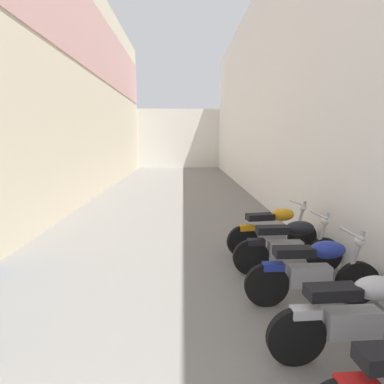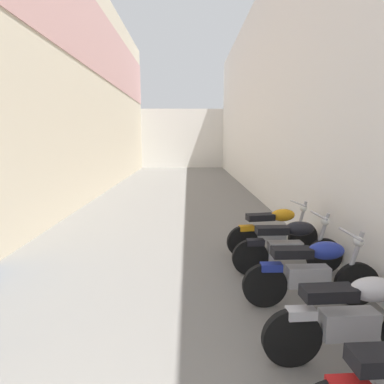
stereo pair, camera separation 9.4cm
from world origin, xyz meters
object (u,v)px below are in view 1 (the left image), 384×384
motorcycle_fourth (314,270)px  motorcycle_fifth (289,245)px  motorcycle_third (358,315)px  motorcycle_sixth (274,229)px

motorcycle_fourth → motorcycle_fifth: size_ratio=1.00×
motorcycle_third → motorcycle_sixth: bearing=90.0°
motorcycle_fifth → motorcycle_third: bearing=-90.0°
motorcycle_third → motorcycle_fifth: size_ratio=1.00×
motorcycle_third → motorcycle_fourth: size_ratio=1.00×
motorcycle_third → motorcycle_fourth: same height
motorcycle_third → motorcycle_fifth: (0.00, 2.18, 0.00)m
motorcycle_third → motorcycle_fourth: 1.13m
motorcycle_fifth → motorcycle_sixth: (-0.00, 0.93, 0.00)m
motorcycle_fourth → motorcycle_sixth: same height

